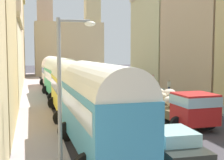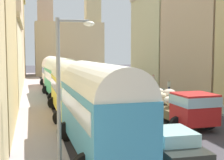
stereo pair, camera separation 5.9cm
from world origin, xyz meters
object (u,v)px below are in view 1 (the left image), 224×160
Objects in this scene: car_1 at (91,76)px; car_3 at (73,81)px; parked_bus_0 at (99,104)px; streetlamp_near at (65,80)px; parked_bus_1 at (73,86)px; cargo_truck_1 at (125,88)px; pedestrian_0 at (153,81)px; car_0 at (109,84)px; parked_bus_2 at (61,76)px; pedestrian_1 at (169,87)px; parked_bus_3 at (54,71)px; cargo_truck_0 at (182,106)px; car_2 at (174,147)px.

car_1 reaches higher than car_3.
streetlamp_near is (-1.70, -1.44, 1.23)m from parked_bus_0.
cargo_truck_1 is (5.93, 6.05, -1.03)m from parked_bus_1.
pedestrian_0 is at bearing -63.89° from car_1.
car_0 is 25.79m from streetlamp_near.
car_3 is at bearing 75.33° from parked_bus_2.
pedestrian_0 is 1.06× the size of pedestrian_1.
parked_bus_3 is 7.67m from car_0.
cargo_truck_1 reaches higher than car_3.
parked_bus_3 is 15.34m from pedestrian_1.
pedestrian_0 is (5.79, 18.81, -0.16)m from cargo_truck_0.
car_1 is 0.72× the size of streetlamp_near.
car_0 is 2.35× the size of pedestrian_0.
car_3 is at bearing 126.27° from car_0.
parked_bus_1 is 1.29× the size of cargo_truck_1.
car_1 is 1.13× the size of car_2.
car_0 is (6.32, 22.92, -1.54)m from parked_bus_0.
car_1 is at bearing 105.59° from pedestrian_1.
car_1 is (0.03, 11.77, 0.04)m from car_0.
streetlamp_near is at bearing -94.99° from parked_bus_2.
pedestrian_0 is 6.25m from pedestrian_1.
pedestrian_1 is (5.00, -17.94, 0.16)m from car_1.
streetlamp_near reaches higher than parked_bus_1.
car_1 reaches higher than car_0.
pedestrian_0 is at bearing 60.51° from streetlamp_near.
car_0 is 1.01× the size of car_1.
car_3 is (2.61, 18.97, -1.40)m from parked_bus_1.
parked_bus_3 reaches higher than pedestrian_1.
car_2 is 2.18× the size of pedestrian_1.
cargo_truck_0 is at bearing -81.18° from car_3.
streetlamp_near is (-13.79, -24.39, 2.51)m from pedestrian_0.
car_0 is at bearing 87.16° from cargo_truck_1.
pedestrian_0 is (6.17, 7.91, -0.12)m from cargo_truck_1.
cargo_truck_0 is at bearing -107.11° from pedestrian_0.
cargo_truck_1 is (5.93, 15.05, -1.15)m from parked_bus_0.
pedestrian_0 is at bearing 0.41° from car_0.
cargo_truck_1 is 1.24× the size of streetlamp_near.
parked_bus_3 is 1.61× the size of streetlamp_near.
parked_bus_3 reaches higher than car_2.
streetlamp_near reaches higher than parked_bus_3.
parked_bus_2 is at bearing -157.71° from pedestrian_0.
streetlamp_near is at bearing -119.49° from pedestrian_0.
car_3 is at bearing 104.40° from cargo_truck_1.
parked_bus_0 is 2.54m from streetlamp_near.
parked_bus_0 is at bearing -117.78° from pedestrian_0.
pedestrian_1 is at bearing 68.19° from cargo_truck_0.
car_2 is 29.93m from car_3.
cargo_truck_0 reaches higher than pedestrian_0.
parked_bus_1 is 0.99× the size of parked_bus_3.
cargo_truck_1 is 1.76× the size of car_3.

